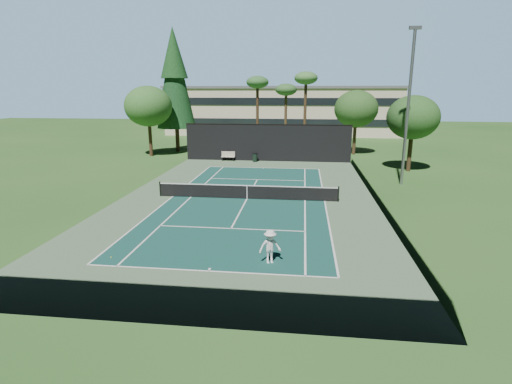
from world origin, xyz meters
The scene contains 22 objects.
ground centered at (0.00, 0.00, 0.00)m, with size 160.00×160.00×0.00m, color #2C5921.
apron_slab centered at (0.00, 0.00, 0.01)m, with size 18.00×32.00×0.01m, color #567351.
court_surface centered at (0.00, 0.00, 0.01)m, with size 10.97×23.77×0.01m, color #164840.
court_lines centered at (0.00, 0.00, 0.02)m, with size 11.07×23.87×0.01m.
tennis_net centered at (0.00, 0.00, 0.56)m, with size 12.90×0.10×1.10m.
fence centered at (0.00, 0.06, 2.01)m, with size 18.04×32.05×4.03m.
player centered at (2.54, -10.69, 0.78)m, with size 1.01×0.58×1.57m, color white.
tennis_ball_a centered at (-4.79, -11.03, 0.03)m, with size 0.07×0.07×0.07m, color yellow.
tennis_ball_b centered at (-2.55, 3.08, 0.04)m, with size 0.08×0.08×0.08m, color #C7E433.
tennis_ball_c centered at (2.62, 2.64, 0.04)m, with size 0.08×0.08×0.08m, color #BBD831.
tennis_ball_d centered at (-2.20, 2.39, 0.04)m, with size 0.08×0.08×0.08m, color #C1D12F.
park_bench centered at (-4.31, 15.75, 0.55)m, with size 1.50×0.45×1.02m.
trash_bin centered at (-1.28, 15.35, 0.48)m, with size 0.56×0.56×0.95m.
pine_tree centered at (-12.00, 22.00, 9.55)m, with size 4.80×4.80×15.00m.
palm_a centered at (-2.00, 24.00, 8.19)m, with size 2.80×2.80×9.32m.
palm_b centered at (1.50, 26.00, 7.36)m, with size 2.80×2.80×8.42m.
palm_c centered at (4.00, 23.00, 8.60)m, with size 2.80×2.80×9.77m.
decid_tree_a centered at (10.00, 22.00, 5.42)m, with size 5.12×5.12×7.62m.
decid_tree_b centered at (14.00, 12.00, 5.08)m, with size 4.80×4.80×7.14m.
decid_tree_c centered at (-14.00, 18.00, 5.76)m, with size 5.44×5.44×8.09m.
campus_building centered at (0.00, 45.98, 4.21)m, with size 40.50×12.50×8.30m.
light_pole centered at (12.00, 6.00, 6.46)m, with size 0.90×0.25×12.22m.
Camera 1 is at (3.86, -27.23, 7.49)m, focal length 28.00 mm.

